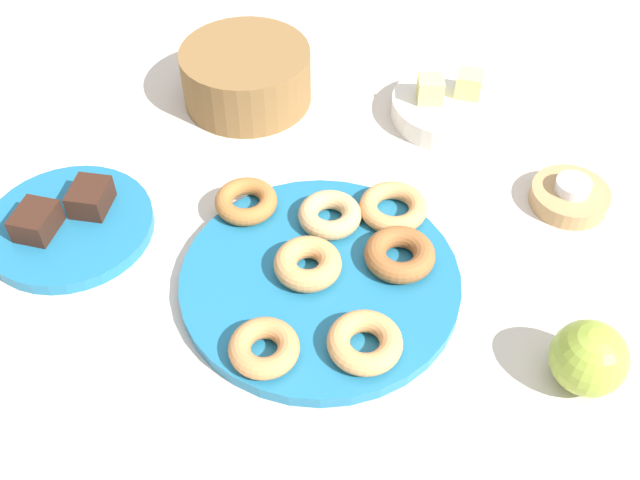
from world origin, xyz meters
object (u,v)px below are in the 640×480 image
Objects in this scene: donut_3 at (330,215)px; basket at (246,76)px; candle_holder at (569,197)px; donut_6 at (400,254)px; brownie_near at (36,221)px; melon_chunk_right at (469,84)px; donut_1 at (264,348)px; donut_2 at (393,207)px; donut_5 at (246,201)px; donut_0 at (365,342)px; cake_plate at (70,226)px; fruit_bowl at (447,108)px; donut_plate at (320,281)px; melon_chunk_left at (430,89)px; tealight at (573,186)px; apple at (589,358)px; donut_4 at (308,264)px; brownie_far at (90,197)px.

donut_3 is 0.30m from basket.
donut_6 is at bearing -153.26° from candle_holder.
brownie_near is 1.50× the size of melon_chunk_right.
donut_1 is 0.97× the size of donut_3.
donut_6 is at bearing -39.08° from donut_3.
donut_2 is at bearing 54.56° from donut_1.
donut_2 is 1.08× the size of donut_5.
donut_0 reaches higher than cake_plate.
brownie_near is 0.33× the size of fruit_bowl.
donut_plate is at bearing 114.91° from donut_0.
donut_0 is 0.47m from melon_chunk_right.
melon_chunk_right is (0.22, 0.33, 0.04)m from donut_plate.
donut_1 is 2.14× the size of melon_chunk_left.
donut_2 is (0.15, 0.21, -0.00)m from donut_1.
donut_3 reaches higher than donut_5.
donut_plate is at bearing -156.91° from tealight.
fruit_bowl is at bearing 72.79° from donut_6.
cake_plate is at bearing 159.74° from apple.
donut_5 reaches higher than cake_plate.
cake_plate is (-0.26, 0.20, -0.02)m from donut_1.
fruit_bowl is 0.46m from apple.
melon_chunk_left is at bearing 26.05° from brownie_near.
donut_0 is 0.13m from donut_4.
donut_0 is 2.29× the size of melon_chunk_right.
donut_4 is 0.38× the size of cake_plate.
candle_holder is (0.42, 0.03, -0.02)m from donut_5.
melon_chunk_left is at bearing 180.00° from fruit_bowl.
melon_chunk_left is at bearing 24.60° from brownie_far.
candle_holder is at bearing -47.32° from melon_chunk_left.
donut_4 is at bearing -138.02° from donut_2.
donut_4 reaches higher than donut_plate.
cake_plate is 0.65m from candle_holder.
donut_1 is 0.76× the size of candle_holder.
donut_4 is at bearing -21.43° from brownie_far.
brownie_far is 0.53× the size of candle_holder.
donut_5 is 0.38m from melon_chunk_right.
donut_0 is 0.81× the size of candle_holder.
tealight is 0.27m from apple.
melon_chunk_right is at bearing 50.23° from donut_3.
donut_5 is at bearing 6.33° from cake_plate.
brownie_near is 0.07m from brownie_far.
fruit_bowl is (0.19, 0.32, 0.01)m from donut_plate.
donut_1 is 1.69× the size of tealight.
brownie_far is (-0.38, 0.01, 0.01)m from donut_2.
donut_plate is 0.38m from basket.
donut_2 is 2.39× the size of melon_chunk_left.
melon_chunk_right reaches higher than donut_plate.
donut_4 is 1.49× the size of brownie_near.
donut_3 is 0.99× the size of donut_4.
candle_holder is at bearing 9.06° from donut_3.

